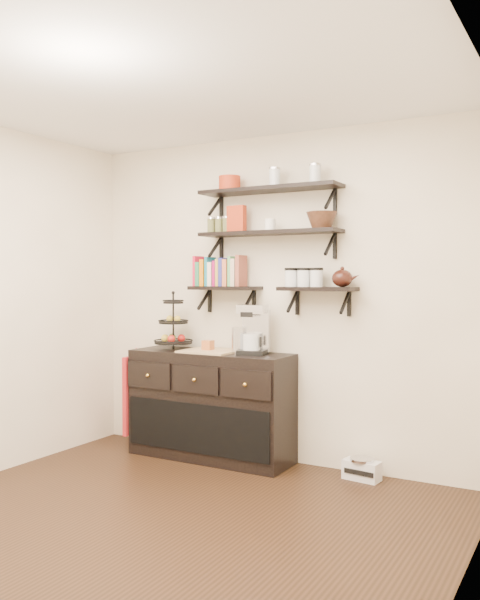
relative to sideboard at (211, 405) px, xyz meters
name	(u,v)px	position (x,y,z in m)	size (l,w,h in m)	color
floor	(147,532)	(0.49, -1.51, -0.45)	(3.50, 3.50, 0.00)	black
ceiling	(145,75)	(0.49, -1.51, 2.25)	(3.50, 3.50, 0.02)	white
back_wall	(276,298)	(0.49, 0.24, 0.90)	(3.50, 0.02, 2.70)	white
right_wall	(453,315)	(2.24, -1.51, 0.90)	(0.02, 3.50, 2.70)	white
shelf_top	(269,190)	(0.49, 0.10, 1.78)	(1.20, 0.27, 0.23)	black
shelf_mid	(269,233)	(0.49, 0.10, 1.43)	(1.20, 0.27, 0.23)	black
shelf_low_left	(225,289)	(0.07, 0.12, 0.98)	(0.60, 0.25, 0.23)	black
shelf_low_right	(318,290)	(0.91, 0.12, 0.98)	(0.60, 0.25, 0.23)	black
cookbooks	(220,273)	(0.02, 0.12, 1.11)	(0.43, 0.15, 0.26)	red
glass_canisters	(304,279)	(0.79, 0.12, 1.06)	(0.32, 0.10, 0.13)	silver
sideboard	(211,405)	(0.00, 0.00, 0.00)	(1.40, 0.50, 0.92)	black
fruit_stand	(174,330)	(-0.38, 0.00, 0.61)	(0.33, 0.33, 0.48)	black
candle	(208,345)	(-0.03, 0.00, 0.50)	(0.08, 0.08, 0.08)	#AF5928
coffee_maker	(254,331)	(0.40, 0.03, 0.64)	(0.26, 0.26, 0.40)	black
thermal_carafe	(238,341)	(0.28, -0.02, 0.56)	(0.11, 0.11, 0.22)	silver
apron	(135,394)	(-0.73, -0.10, 0.04)	(0.04, 0.29, 0.69)	#AB2212
radio	(362,469)	(1.30, 0.06, -0.37)	(0.29, 0.20, 0.16)	silver
recipe_box	(237,219)	(0.19, 0.10, 1.56)	(0.16, 0.06, 0.22)	#A82E13
walnut_bowl	(322,220)	(0.95, 0.10, 1.51)	(0.24, 0.24, 0.13)	black
ramekins	(270,225)	(0.50, 0.10, 1.50)	(0.09, 0.09, 0.10)	white
teapot	(342,277)	(1.11, 0.12, 1.08)	(0.21, 0.16, 0.16)	black
red_pot	(230,183)	(0.13, 0.10, 1.86)	(0.18, 0.18, 0.12)	#A82E13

